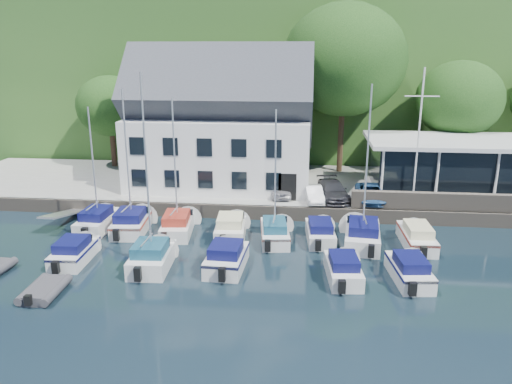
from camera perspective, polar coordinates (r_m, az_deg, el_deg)
ground at (r=25.10m, az=5.77°, el=-11.72°), size 180.00×180.00×0.00m
quay at (r=41.24m, az=5.95°, el=0.37°), size 60.00×13.00×1.00m
quay_face at (r=35.03m, az=5.91°, el=-2.53°), size 60.00×0.30×1.00m
hillside at (r=84.26m, az=6.22°, el=13.65°), size 160.00×75.00×16.00m
field_patch at (r=92.64m, az=11.60°, el=18.71°), size 50.00×30.00×0.30m
harbor_building at (r=39.79m, az=-4.05°, el=6.99°), size 14.40×8.20×8.70m
club_pavilion at (r=40.72m, az=21.74°, el=2.78°), size 13.20×7.20×4.10m
seawall at (r=37.13m, az=24.82°, el=-1.12°), size 18.00×0.50×1.20m
gangway at (r=37.10m, az=-20.57°, el=-3.26°), size 1.20×6.00×1.40m
car_silver at (r=37.26m, az=2.77°, el=0.48°), size 1.93×3.74×1.22m
car_white at (r=36.16m, az=6.62°, el=-0.21°), size 1.60×3.46×1.10m
car_dgrey at (r=36.82m, az=8.77°, el=0.19°), size 2.64×4.80×1.32m
car_blue at (r=36.89m, az=12.99°, el=-0.04°), size 1.50×3.77×1.29m
flagpole at (r=35.99m, az=18.06°, el=5.86°), size 2.27×0.20×9.46m
tree_0 at (r=47.95m, az=-16.22°, el=7.74°), size 6.08×6.08×8.31m
tree_1 at (r=45.91m, az=-9.39°, el=8.30°), size 6.64×6.64×9.08m
tree_2 at (r=44.77m, az=1.34°, el=8.99°), size 7.41×7.41×10.12m
tree_3 at (r=44.34m, az=9.91°, el=11.46°), size 10.53×10.53×14.39m
tree_4 at (r=45.59m, az=21.98°, el=7.70°), size 7.11×7.11×9.72m
boat_r1_0 at (r=33.86m, az=-18.14°, el=3.21°), size 2.12×5.95×9.11m
boat_r1_1 at (r=32.79m, az=-14.49°, el=3.24°), size 2.75×5.97×9.28m
boat_r1_2 at (r=31.96m, az=-9.23°, el=2.67°), size 2.64×6.32×8.68m
boat_r1_3 at (r=31.99m, az=-2.90°, el=-3.87°), size 2.41×5.68×1.48m
boat_r1_4 at (r=30.30m, az=2.23°, el=1.97°), size 2.50×5.99×8.52m
boat_r1_5 at (r=31.63m, az=7.36°, el=-4.34°), size 2.20×5.58×1.36m
boat_r1_6 at (r=30.28m, az=12.52°, el=2.53°), size 2.89×6.71×9.50m
boat_r1_7 at (r=32.09m, az=17.90°, el=-4.65°), size 2.01×6.20×1.44m
boat_r2_0 at (r=30.29m, az=-20.05°, el=-6.18°), size 2.13×5.41×1.37m
boat_r2_1 at (r=26.84m, az=-12.31°, el=0.81°), size 2.47×5.48×9.52m
boat_r2_2 at (r=27.54m, az=-3.39°, el=-7.25°), size 2.35×5.32×1.53m
boat_r2_3 at (r=26.81m, az=9.94°, el=-8.35°), size 2.25×5.41×1.37m
boat_r2_4 at (r=27.42m, az=17.14°, el=-8.25°), size 2.40×5.64×1.40m
dinghy_1 at (r=27.00m, az=-23.03°, el=-10.11°), size 1.87×3.00×0.69m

